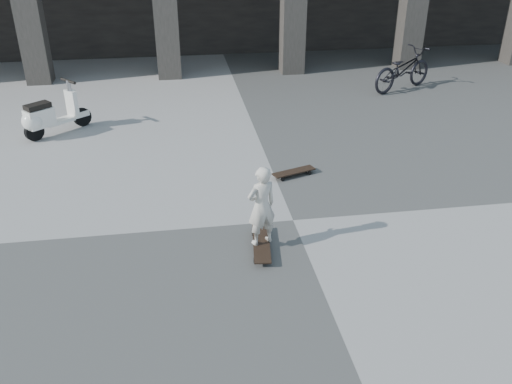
{
  "coord_description": "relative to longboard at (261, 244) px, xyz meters",
  "views": [
    {
      "loc": [
        -1.68,
        -7.09,
        4.3
      ],
      "look_at": [
        -0.62,
        -0.2,
        0.65
      ],
      "focal_mm": 38.0,
      "sensor_mm": 36.0,
      "label": 1
    }
  ],
  "objects": [
    {
      "name": "ground",
      "position": [
        0.62,
        0.7,
        -0.08
      ],
      "size": [
        90.0,
        90.0,
        0.0
      ],
      "primitive_type": "plane",
      "color": "#494946",
      "rests_on": "ground"
    },
    {
      "name": "longboard",
      "position": [
        0.0,
        0.0,
        0.0
      ],
      "size": [
        0.35,
        1.03,
        0.1
      ],
      "rotation": [
        0.0,
        0.0,
        1.45
      ],
      "color": "black",
      "rests_on": "ground"
    },
    {
      "name": "skateboard_spare",
      "position": [
        0.96,
        2.25,
        -0.0
      ],
      "size": [
        0.84,
        0.46,
        0.1
      ],
      "rotation": [
        0.0,
        0.0,
        0.34
      ],
      "color": "black",
      "rests_on": "ground"
    },
    {
      "name": "child",
      "position": [
        -0.0,
        -0.0,
        0.61
      ],
      "size": [
        0.5,
        0.42,
        1.18
      ],
      "primitive_type": "imported",
      "rotation": [
        0.0,
        0.0,
        3.51
      ],
      "color": "beige",
      "rests_on": "longboard"
    },
    {
      "name": "scooter",
      "position": [
        -3.78,
        4.93,
        0.35
      ],
      "size": [
        1.28,
        1.13,
        1.09
      ],
      "rotation": [
        0.0,
        0.0,
        0.71
      ],
      "color": "black",
      "rests_on": "ground"
    },
    {
      "name": "bicycle",
      "position": [
        4.93,
        7.02,
        0.46
      ],
      "size": [
        2.16,
        1.6,
        1.08
      ],
      "primitive_type": "imported",
      "rotation": [
        0.0,
        0.0,
        2.05
      ],
      "color": "black",
      "rests_on": "ground"
    }
  ]
}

